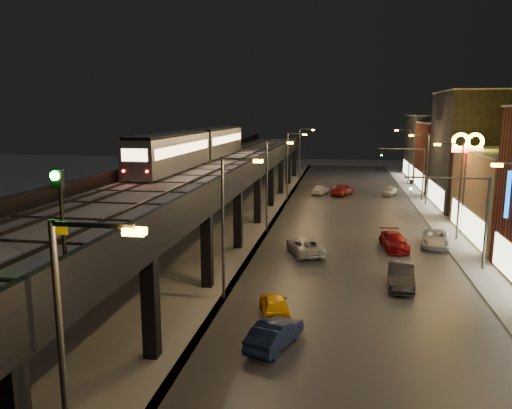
{
  "coord_description": "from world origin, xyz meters",
  "views": [
    {
      "loc": [
        6.44,
        -16.12,
        11.64
      ],
      "look_at": [
        0.3,
        19.16,
        5.0
      ],
      "focal_mm": 35.0,
      "sensor_mm": 36.0,
      "label": 1
    }
  ],
  "objects_px": {
    "subway_train": "(198,146)",
    "car_onc_silver": "(401,277)",
    "car_near_white": "(275,334)",
    "car_mid_silver": "(305,246)",
    "rail_signal": "(59,200)",
    "car_mid_dark": "(342,190)",
    "car_onc_white": "(394,242)",
    "car_taxi": "(275,306)",
    "car_far_white": "(320,190)",
    "car_onc_dark": "(436,239)",
    "car_onc_red": "(389,191)"
  },
  "relations": [
    {
      "from": "car_mid_silver",
      "to": "car_onc_silver",
      "type": "distance_m",
      "value": 9.77
    },
    {
      "from": "car_far_white",
      "to": "car_onc_red",
      "type": "distance_m",
      "value": 9.69
    },
    {
      "from": "car_onc_red",
      "to": "car_onc_silver",
      "type": "bearing_deg",
      "value": -75.35
    },
    {
      "from": "car_onc_silver",
      "to": "rail_signal",
      "type": "bearing_deg",
      "value": -119.42
    },
    {
      "from": "car_near_white",
      "to": "car_onc_dark",
      "type": "distance_m",
      "value": 24.1
    },
    {
      "from": "car_mid_dark",
      "to": "car_onc_white",
      "type": "distance_m",
      "value": 28.34
    },
    {
      "from": "car_onc_white",
      "to": "car_onc_red",
      "type": "bearing_deg",
      "value": 79.47
    },
    {
      "from": "rail_signal",
      "to": "car_taxi",
      "type": "bearing_deg",
      "value": 69.35
    },
    {
      "from": "subway_train",
      "to": "car_onc_white",
      "type": "relative_size",
      "value": 6.72
    },
    {
      "from": "rail_signal",
      "to": "car_near_white",
      "type": "height_order",
      "value": "rail_signal"
    },
    {
      "from": "car_near_white",
      "to": "car_onc_red",
      "type": "xyz_separation_m",
      "value": [
        9.73,
        48.48,
        -0.04
      ]
    },
    {
      "from": "car_taxi",
      "to": "car_onc_silver",
      "type": "xyz_separation_m",
      "value": [
        7.68,
        6.18,
        0.11
      ]
    },
    {
      "from": "subway_train",
      "to": "car_near_white",
      "type": "bearing_deg",
      "value": -66.5
    },
    {
      "from": "subway_train",
      "to": "car_near_white",
      "type": "height_order",
      "value": "subway_train"
    },
    {
      "from": "subway_train",
      "to": "car_far_white",
      "type": "relative_size",
      "value": 8.05
    },
    {
      "from": "car_near_white",
      "to": "car_onc_silver",
      "type": "bearing_deg",
      "value": -107.74
    },
    {
      "from": "car_near_white",
      "to": "car_onc_white",
      "type": "distance_m",
      "value": 21.2
    },
    {
      "from": "car_near_white",
      "to": "car_onc_white",
      "type": "height_order",
      "value": "car_onc_white"
    },
    {
      "from": "car_onc_dark",
      "to": "car_onc_red",
      "type": "height_order",
      "value": "car_onc_dark"
    },
    {
      "from": "car_taxi",
      "to": "car_onc_red",
      "type": "distance_m",
      "value": 45.85
    },
    {
      "from": "car_mid_dark",
      "to": "car_onc_dark",
      "type": "bearing_deg",
      "value": 126.64
    },
    {
      "from": "car_mid_dark",
      "to": "car_onc_red",
      "type": "height_order",
      "value": "car_mid_dark"
    },
    {
      "from": "car_far_white",
      "to": "car_onc_white",
      "type": "height_order",
      "value": "car_onc_white"
    },
    {
      "from": "car_taxi",
      "to": "car_far_white",
      "type": "height_order",
      "value": "car_far_white"
    },
    {
      "from": "car_onc_dark",
      "to": "car_near_white",
      "type": "bearing_deg",
      "value": -107.12
    },
    {
      "from": "car_onc_silver",
      "to": "car_taxi",
      "type": "bearing_deg",
      "value": -137.43
    },
    {
      "from": "subway_train",
      "to": "car_taxi",
      "type": "bearing_deg",
      "value": -64.21
    },
    {
      "from": "subway_train",
      "to": "car_near_white",
      "type": "relative_size",
      "value": 7.79
    },
    {
      "from": "car_far_white",
      "to": "car_onc_dark",
      "type": "relative_size",
      "value": 0.81
    },
    {
      "from": "subway_train",
      "to": "car_mid_silver",
      "type": "bearing_deg",
      "value": -40.78
    },
    {
      "from": "car_far_white",
      "to": "car_onc_dark",
      "type": "distance_m",
      "value": 29.06
    },
    {
      "from": "car_taxi",
      "to": "car_onc_dark",
      "type": "height_order",
      "value": "car_onc_dark"
    },
    {
      "from": "car_far_white",
      "to": "car_onc_dark",
      "type": "bearing_deg",
      "value": 128.99
    },
    {
      "from": "car_mid_dark",
      "to": "car_onc_silver",
      "type": "distance_m",
      "value": 37.99
    },
    {
      "from": "car_mid_dark",
      "to": "car_far_white",
      "type": "bearing_deg",
      "value": 13.58
    },
    {
      "from": "car_near_white",
      "to": "car_onc_silver",
      "type": "distance_m",
      "value": 12.27
    },
    {
      "from": "car_onc_dark",
      "to": "car_taxi",
      "type": "bearing_deg",
      "value": -113.18
    },
    {
      "from": "car_mid_silver",
      "to": "car_taxi",
      "type": "bearing_deg",
      "value": 67.7
    },
    {
      "from": "rail_signal",
      "to": "car_onc_dark",
      "type": "xyz_separation_m",
      "value": [
        16.78,
        30.62,
        -8.29
      ]
    },
    {
      "from": "car_taxi",
      "to": "car_mid_dark",
      "type": "distance_m",
      "value": 44.1
    },
    {
      "from": "car_mid_dark",
      "to": "car_onc_dark",
      "type": "height_order",
      "value": "car_mid_dark"
    },
    {
      "from": "subway_train",
      "to": "car_onc_silver",
      "type": "distance_m",
      "value": 26.78
    },
    {
      "from": "subway_train",
      "to": "car_onc_white",
      "type": "distance_m",
      "value": 22.23
    },
    {
      "from": "subway_train",
      "to": "car_mid_silver",
      "type": "distance_m",
      "value": 17.65
    },
    {
      "from": "rail_signal",
      "to": "car_mid_silver",
      "type": "height_order",
      "value": "rail_signal"
    },
    {
      "from": "car_mid_dark",
      "to": "car_onc_silver",
      "type": "bearing_deg",
      "value": 115.53
    },
    {
      "from": "car_near_white",
      "to": "car_mid_silver",
      "type": "height_order",
      "value": "car_mid_silver"
    },
    {
      "from": "rail_signal",
      "to": "car_mid_silver",
      "type": "relative_size",
      "value": 0.65
    },
    {
      "from": "subway_train",
      "to": "car_onc_silver",
      "type": "xyz_separation_m",
      "value": [
        19.03,
        -17.31,
        -7.45
      ]
    },
    {
      "from": "car_onc_red",
      "to": "car_onc_white",
      "type": "bearing_deg",
      "value": -75.66
    }
  ]
}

